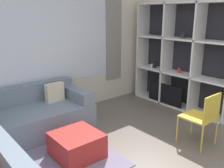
% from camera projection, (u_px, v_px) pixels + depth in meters
% --- Properties ---
extents(wall_back, '(6.26, 0.11, 2.70)m').
position_uv_depth(wall_back, '(50.00, 48.00, 4.80)').
color(wall_back, beige).
rests_on(wall_back, ground_plane).
extents(wall_right, '(0.07, 4.11, 2.70)m').
position_uv_depth(wall_right, '(193.00, 45.00, 5.30)').
color(wall_right, beige).
rests_on(wall_right, ground_plane).
extents(area_rug, '(2.20, 1.66, 0.01)m').
position_uv_depth(area_rug, '(33.00, 168.00, 3.34)').
color(area_rug, slate).
rests_on(area_rug, ground_plane).
extents(shelving_unit, '(0.41, 2.27, 2.23)m').
position_uv_depth(shelving_unit, '(182.00, 58.00, 5.33)').
color(shelving_unit, '#232328').
rests_on(shelving_unit, ground_plane).
extents(couch_main, '(1.90, 0.99, 0.79)m').
position_uv_depth(couch_main, '(34.00, 116.00, 4.29)').
color(couch_main, slate).
rests_on(couch_main, ground_plane).
extents(ottoman, '(0.64, 0.64, 0.36)m').
position_uv_depth(ottoman, '(77.00, 145.00, 3.58)').
color(ottoman, '#A82823').
rests_on(ottoman, ground_plane).
extents(folding_chair, '(0.44, 0.46, 0.86)m').
position_uv_depth(folding_chair, '(203.00, 115.00, 3.80)').
color(folding_chair, gold).
rests_on(folding_chair, ground_plane).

